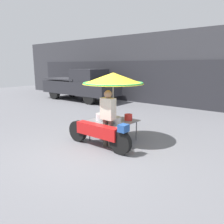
{
  "coord_description": "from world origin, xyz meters",
  "views": [
    {
      "loc": [
        3.61,
        -3.72,
        2.14
      ],
      "look_at": [
        -0.16,
        0.96,
        0.86
      ],
      "focal_mm": 35.0,
      "sensor_mm": 36.0,
      "label": 1
    }
  ],
  "objects": [
    {
      "name": "ground_plane",
      "position": [
        0.0,
        0.0,
        0.0
      ],
      "size": [
        36.0,
        36.0,
        0.0
      ],
      "primitive_type": "plane",
      "color": "slate"
    },
    {
      "name": "shopfront_building",
      "position": [
        0.0,
        8.21,
        1.93
      ],
      "size": [
        28.0,
        2.06,
        3.88
      ],
      "color": "#38383D",
      "rests_on": "ground"
    },
    {
      "name": "vendor_motorcycle_cart",
      "position": [
        -0.15,
        0.91,
        1.45
      ],
      "size": [
        2.11,
        1.7,
        1.95
      ],
      "color": "black",
      "rests_on": "ground"
    },
    {
      "name": "vendor_person",
      "position": [
        0.04,
        0.55,
        0.85
      ],
      "size": [
        0.38,
        0.22,
        1.52
      ],
      "color": "#4C473D",
      "rests_on": "ground"
    },
    {
      "name": "pickup_truck",
      "position": [
        -6.36,
        5.64,
        0.95
      ],
      "size": [
        5.23,
        1.78,
        1.92
      ],
      "color": "black",
      "rests_on": "ground"
    }
  ]
}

